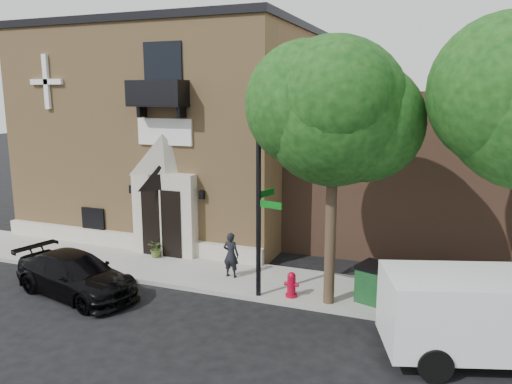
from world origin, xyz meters
TOP-DOWN VIEW (x-y plane):
  - ground at (0.00, 0.00)m, footprint 120.00×120.00m
  - sidewalk at (1.00, 1.50)m, footprint 42.00×3.00m
  - church at (-2.99, 7.95)m, footprint 12.20×11.01m
  - street_tree_left at (6.03, 0.35)m, footprint 4.97×4.38m
  - black_sedan at (-1.71, -1.52)m, footprint 4.89×2.87m
  - cargo_van at (10.56, -1.09)m, footprint 5.59×3.59m
  - street_sign at (3.86, 0.21)m, footprint 0.88×1.03m
  - fire_hydrant at (4.83, 0.46)m, footprint 0.45×0.36m
  - dumpster at (7.65, 0.94)m, footprint 1.97×1.49m
  - planter at (-1.10, 2.23)m, footprint 0.74×0.68m
  - pedestrian_near at (2.39, 1.37)m, footprint 0.58×0.39m
  - pedestrian_far at (10.96, 1.17)m, footprint 0.80×0.90m

SIDE VIEW (x-z plane):
  - ground at x=0.00m, z-range 0.00..0.00m
  - sidewalk at x=1.00m, z-range 0.00..0.15m
  - planter at x=-1.10m, z-range 0.15..0.85m
  - fire_hydrant at x=4.83m, z-range 0.14..0.93m
  - black_sedan at x=-1.71m, z-range 0.00..1.33m
  - dumpster at x=7.65m, z-range 0.16..1.30m
  - pedestrian_far at x=10.96m, z-range 0.15..1.70m
  - pedestrian_near at x=2.39m, z-range 0.15..1.71m
  - cargo_van at x=10.56m, z-range 0.13..2.26m
  - street_sign at x=3.86m, z-range 0.17..5.85m
  - church at x=-2.99m, z-range -0.02..9.28m
  - street_tree_left at x=6.03m, z-range 1.98..9.75m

